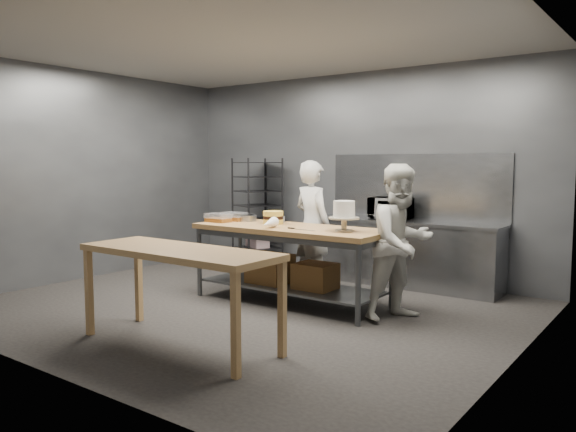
# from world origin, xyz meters

# --- Properties ---
(ground) EXTENTS (6.00, 6.00, 0.00)m
(ground) POSITION_xyz_m (0.00, 0.00, 0.00)
(ground) COLOR black
(ground) RESTS_ON ground
(back_wall) EXTENTS (6.00, 0.04, 3.00)m
(back_wall) POSITION_xyz_m (0.00, 2.50, 1.50)
(back_wall) COLOR #4C4F54
(back_wall) RESTS_ON ground
(work_table) EXTENTS (2.40, 0.90, 0.92)m
(work_table) POSITION_xyz_m (0.28, 0.49, 0.57)
(work_table) COLOR olive
(work_table) RESTS_ON ground
(near_counter) EXTENTS (2.00, 0.70, 0.90)m
(near_counter) POSITION_xyz_m (0.40, -1.39, 0.81)
(near_counter) COLOR olive
(near_counter) RESTS_ON ground
(back_counter) EXTENTS (2.60, 0.60, 0.90)m
(back_counter) POSITION_xyz_m (1.00, 2.18, 0.45)
(back_counter) COLOR slate
(back_counter) RESTS_ON ground
(splashback_panel) EXTENTS (2.60, 0.02, 0.90)m
(splashback_panel) POSITION_xyz_m (1.00, 2.48, 1.35)
(splashback_panel) COLOR slate
(splashback_panel) RESTS_ON back_counter
(speed_rack) EXTENTS (0.80, 0.83, 1.75)m
(speed_rack) POSITION_xyz_m (-1.54, 2.10, 0.86)
(speed_rack) COLOR black
(speed_rack) RESTS_ON ground
(chef_behind) EXTENTS (0.71, 0.57, 1.71)m
(chef_behind) POSITION_xyz_m (0.11, 1.24, 0.85)
(chef_behind) COLOR silver
(chef_behind) RESTS_ON ground
(chef_right) EXTENTS (0.91, 1.00, 1.67)m
(chef_right) POSITION_xyz_m (1.66, 0.62, 0.83)
(chef_right) COLOR silver
(chef_right) RESTS_ON ground
(microwave) EXTENTS (0.54, 0.37, 0.30)m
(microwave) POSITION_xyz_m (0.77, 2.18, 1.05)
(microwave) COLOR black
(microwave) RESTS_ON back_counter
(frosted_cake_stand) EXTENTS (0.34, 0.34, 0.34)m
(frosted_cake_stand) POSITION_xyz_m (1.04, 0.46, 1.13)
(frosted_cake_stand) COLOR #B7AC92
(frosted_cake_stand) RESTS_ON work_table
(layer_cake) EXTENTS (0.25, 0.25, 0.16)m
(layer_cake) POSITION_xyz_m (-0.07, 0.61, 1.00)
(layer_cake) COLOR #F5D64E
(layer_cake) RESTS_ON work_table
(cake_pans) EXTENTS (0.85, 0.37, 0.07)m
(cake_pans) POSITION_xyz_m (-0.56, 0.73, 0.96)
(cake_pans) COLOR gray
(cake_pans) RESTS_ON work_table
(piping_bag) EXTENTS (0.24, 0.40, 0.12)m
(piping_bag) POSITION_xyz_m (0.21, 0.18, 0.98)
(piping_bag) COLOR white
(piping_bag) RESTS_ON work_table
(offset_spatula) EXTENTS (0.36, 0.02, 0.02)m
(offset_spatula) POSITION_xyz_m (0.52, 0.31, 0.93)
(offset_spatula) COLOR slate
(offset_spatula) RESTS_ON work_table
(pastry_clamshells) EXTENTS (0.36, 0.46, 0.11)m
(pastry_clamshells) POSITION_xyz_m (-0.75, 0.50, 0.98)
(pastry_clamshells) COLOR #A16620
(pastry_clamshells) RESTS_ON work_table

